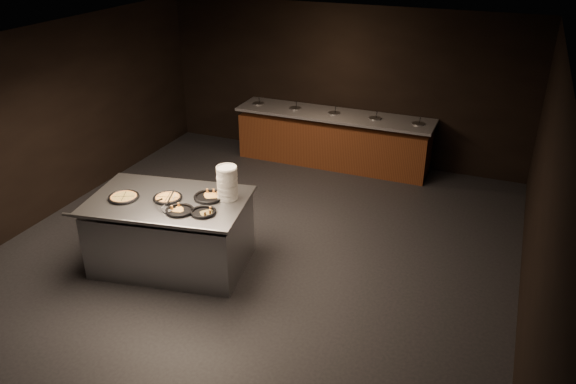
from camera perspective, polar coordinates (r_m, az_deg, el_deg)
name	(u,v)px	position (r m, az deg, el deg)	size (l,w,h in m)	color
room	(249,161)	(7.25, -4.03, 3.11)	(7.02, 8.02, 2.92)	black
salad_bar	(333,142)	(10.70, 4.56, 5.05)	(3.70, 0.83, 1.18)	#5C2D15
serving_counter	(171,234)	(7.69, -11.78, -4.16)	(2.24, 1.65, 0.98)	#ABAEB3
plate_stack	(227,183)	(7.26, -6.19, 0.92)	(0.27, 0.27, 0.45)	silver
pan_veggie_whole	(124,197)	(7.61, -16.35, -0.49)	(0.40, 0.40, 0.04)	black
pan_cheese_whole	(168,198)	(7.45, -12.12, -0.56)	(0.38, 0.38, 0.04)	black
pan_cheese_slices_a	(209,196)	(7.39, -8.02, -0.45)	(0.40, 0.40, 0.04)	black
pan_cheese_slices_b	(180,210)	(7.11, -10.95, -1.83)	(0.36, 0.36, 0.04)	black
pan_veggie_slices	(203,212)	(7.02, -8.59, -2.01)	(0.33, 0.33, 0.04)	black
server_left	(172,197)	(7.34, -11.67, -0.50)	(0.10, 0.31, 0.15)	#ABAEB3
server_right	(161,203)	(7.19, -12.81, -1.14)	(0.33, 0.18, 0.16)	#ABAEB3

